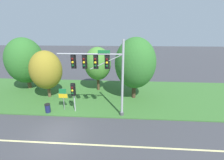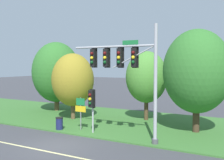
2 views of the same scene
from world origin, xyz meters
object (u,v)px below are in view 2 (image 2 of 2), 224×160
traffic_signal_mast (126,67)px  route_sign_post (81,109)px  tree_left_of_mast (73,80)px  tree_behind_signpost (146,77)px  trash_bin (59,123)px  tree_nearest_road (56,72)px  pedestrian_signal_near_kerb (92,101)px  tree_mid_verge (197,71)px

traffic_signal_mast → route_sign_post: size_ratio=3.03×
traffic_signal_mast → tree_left_of_mast: size_ratio=1.25×
traffic_signal_mast → tree_behind_signpost: traffic_signal_mast is taller
traffic_signal_mast → trash_bin: 7.12m
route_sign_post → tree_behind_signpost: bearing=65.1°
tree_nearest_road → tree_left_of_mast: bearing=-33.3°
traffic_signal_mast → tree_behind_signpost: (-1.42, 6.73, -0.97)m
route_sign_post → tree_nearest_road: bearing=141.3°
pedestrian_signal_near_kerb → trash_bin: (-2.75, -0.27, -1.81)m
pedestrian_signal_near_kerb → trash_bin: pedestrian_signal_near_kerb is taller
pedestrian_signal_near_kerb → tree_left_of_mast: tree_left_of_mast is taller
tree_behind_signpost → tree_mid_verge: (4.89, -2.34, 0.62)m
route_sign_post → tree_nearest_road: 10.01m
tree_behind_signpost → tree_left_of_mast: bearing=-154.2°
pedestrian_signal_near_kerb → tree_behind_signpost: tree_behind_signpost is taller
route_sign_post → tree_mid_verge: tree_mid_verge is taller
trash_bin → traffic_signal_mast: bearing=-0.3°
pedestrian_signal_near_kerb → tree_mid_verge: tree_mid_verge is taller
route_sign_post → trash_bin: size_ratio=2.62×
tree_left_of_mast → tree_mid_verge: size_ratio=0.79×
tree_behind_signpost → tree_mid_verge: 5.46m
tree_mid_verge → route_sign_post: bearing=-154.5°
pedestrian_signal_near_kerb → tree_left_of_mast: 5.80m
tree_mid_verge → tree_left_of_mast: bearing=-177.2°
pedestrian_signal_near_kerb → tree_behind_signpost: (1.51, 6.42, 1.51)m
traffic_signal_mast → tree_nearest_road: 13.61m
pedestrian_signal_near_kerb → route_sign_post: pedestrian_signal_near_kerb is taller
trash_bin → route_sign_post: bearing=25.2°
route_sign_post → tree_mid_verge: bearing=25.5°
tree_nearest_road → tree_mid_verge: 15.44m
tree_left_of_mast → tree_mid_verge: tree_mid_verge is taller
pedestrian_signal_near_kerb → tree_nearest_road: 11.11m
traffic_signal_mast → pedestrian_signal_near_kerb: size_ratio=2.35×
tree_left_of_mast → trash_bin: (1.66, -3.83, -3.06)m
tree_left_of_mast → trash_bin: size_ratio=6.36×
route_sign_post → trash_bin: bearing=-154.8°
traffic_signal_mast → tree_nearest_road: traffic_signal_mast is taller
pedestrian_signal_near_kerb → tree_nearest_road: (-8.85, 6.48, 1.81)m
route_sign_post → tree_mid_verge: size_ratio=0.33×
traffic_signal_mast → tree_left_of_mast: 8.39m
route_sign_post → trash_bin: route_sign_post is taller
trash_bin → tree_nearest_road: bearing=132.1°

